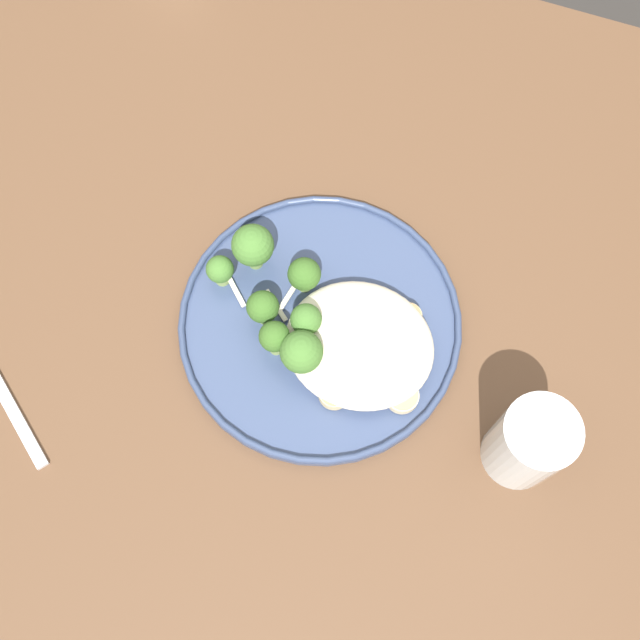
# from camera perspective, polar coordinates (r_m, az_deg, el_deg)

# --- Properties ---
(ground) EXTENTS (6.00, 6.00, 0.00)m
(ground) POSITION_cam_1_polar(r_m,az_deg,el_deg) (1.56, -2.11, -9.46)
(ground) COLOR #2D2B28
(wooden_dining_table) EXTENTS (1.40, 1.00, 0.74)m
(wooden_dining_table) POSITION_cam_1_polar(r_m,az_deg,el_deg) (0.92, -3.53, -1.82)
(wooden_dining_table) COLOR brown
(wooden_dining_table) RESTS_ON ground
(dinner_plate) EXTENTS (0.29, 0.29, 0.02)m
(dinner_plate) POSITION_cam_1_polar(r_m,az_deg,el_deg) (0.83, -0.00, -0.27)
(dinner_plate) COLOR #38476B
(dinner_plate) RESTS_ON wooden_dining_table
(noodle_bed) EXTENTS (0.15, 0.13, 0.03)m
(noodle_bed) POSITION_cam_1_polar(r_m,az_deg,el_deg) (0.81, 2.80, -1.69)
(noodle_bed) COLOR beige
(noodle_bed) RESTS_ON dinner_plate
(seared_scallop_tiny_bay) EXTENTS (0.03, 0.03, 0.02)m
(seared_scallop_tiny_bay) POSITION_cam_1_polar(r_m,az_deg,el_deg) (0.81, 2.78, -0.92)
(seared_scallop_tiny_bay) COLOR #DBB77A
(seared_scallop_tiny_bay) RESTS_ON dinner_plate
(seared_scallop_large_seared) EXTENTS (0.03, 0.03, 0.02)m
(seared_scallop_large_seared) POSITION_cam_1_polar(r_m,az_deg,el_deg) (0.81, 2.91, -2.30)
(seared_scallop_large_seared) COLOR beige
(seared_scallop_large_seared) RESTS_ON dinner_plate
(seared_scallop_on_noodles) EXTENTS (0.03, 0.03, 0.01)m
(seared_scallop_on_noodles) POSITION_cam_1_polar(r_m,az_deg,el_deg) (0.80, 5.79, -5.37)
(seared_scallop_on_noodles) COLOR beige
(seared_scallop_on_noodles) RESTS_ON dinner_plate
(seared_scallop_tilted_round) EXTENTS (0.03, 0.03, 0.01)m
(seared_scallop_tilted_round) POSITION_cam_1_polar(r_m,az_deg,el_deg) (0.80, 1.01, -5.15)
(seared_scallop_tilted_round) COLOR #E5C689
(seared_scallop_tilted_round) RESTS_ON dinner_plate
(seared_scallop_center_golden) EXTENTS (0.03, 0.03, 0.02)m
(seared_scallop_center_golden) POSITION_cam_1_polar(r_m,az_deg,el_deg) (0.82, 6.17, 0.16)
(seared_scallop_center_golden) COLOR #DBB77A
(seared_scallop_center_golden) RESTS_ON dinner_plate
(broccoli_floret_small_sprig) EXTENTS (0.03, 0.03, 0.05)m
(broccoli_floret_small_sprig) POSITION_cam_1_polar(r_m,az_deg,el_deg) (0.80, -4.09, 0.75)
(broccoli_floret_small_sprig) COLOR #7A994C
(broccoli_floret_small_sprig) RESTS_ON dinner_plate
(broccoli_floret_near_rim) EXTENTS (0.03, 0.03, 0.05)m
(broccoli_floret_near_rim) POSITION_cam_1_polar(r_m,az_deg,el_deg) (0.79, -3.21, -1.25)
(broccoli_floret_near_rim) COLOR #89A356
(broccoli_floret_near_rim) RESTS_ON dinner_plate
(broccoli_floret_beside_noodles) EXTENTS (0.03, 0.03, 0.05)m
(broccoli_floret_beside_noodles) POSITION_cam_1_polar(r_m,az_deg,el_deg) (0.79, -0.88, 0.24)
(broccoli_floret_beside_noodles) COLOR #7A994C
(broccoli_floret_beside_noodles) RESTS_ON dinner_plate
(broccoli_floret_split_head) EXTENTS (0.04, 0.04, 0.07)m
(broccoli_floret_split_head) POSITION_cam_1_polar(r_m,az_deg,el_deg) (0.82, -4.74, 5.19)
(broccoli_floret_split_head) COLOR #7A994C
(broccoli_floret_split_head) RESTS_ON dinner_plate
(broccoli_floret_tall_stalk) EXTENTS (0.03, 0.03, 0.04)m
(broccoli_floret_tall_stalk) POSITION_cam_1_polar(r_m,az_deg,el_deg) (0.83, -7.03, 3.49)
(broccoli_floret_tall_stalk) COLOR #89A356
(broccoli_floret_tall_stalk) RESTS_ON dinner_plate
(broccoli_floret_rear_charred) EXTENTS (0.03, 0.03, 0.05)m
(broccoli_floret_rear_charred) POSITION_cam_1_polar(r_m,az_deg,el_deg) (0.82, -1.11, 3.19)
(broccoli_floret_rear_charred) COLOR #7A994C
(broccoli_floret_rear_charred) RESTS_ON dinner_plate
(broccoli_floret_center_pile) EXTENTS (0.04, 0.04, 0.06)m
(broccoli_floret_center_pile) POSITION_cam_1_polar(r_m,az_deg,el_deg) (0.78, -1.31, -2.28)
(broccoli_floret_center_pile) COLOR #7A994C
(broccoli_floret_center_pile) RESTS_ON dinner_plate
(onion_sliver_curled_piece) EXTENTS (0.01, 0.05, 0.00)m
(onion_sliver_curled_piece) POSITION_cam_1_polar(r_m,az_deg,el_deg) (0.84, -1.82, 2.33)
(onion_sliver_curled_piece) COLOR silver
(onion_sliver_curled_piece) RESTS_ON dinner_plate
(onion_sliver_long_sliver) EXTENTS (0.03, 0.03, 0.00)m
(onion_sliver_long_sliver) POSITION_cam_1_polar(r_m,az_deg,el_deg) (0.84, -5.91, 2.01)
(onion_sliver_long_sliver) COLOR silver
(onion_sliver_long_sliver) RESTS_ON dinner_plate
(onion_sliver_short_strip) EXTENTS (0.03, 0.03, 0.00)m
(onion_sliver_short_strip) POSITION_cam_1_polar(r_m,az_deg,el_deg) (0.83, -3.10, 1.02)
(onion_sliver_short_strip) COLOR silver
(onion_sliver_short_strip) RESTS_ON dinner_plate
(onion_sliver_pale_crescent) EXTENTS (0.01, 0.05, 0.00)m
(onion_sliver_pale_crescent) POSITION_cam_1_polar(r_m,az_deg,el_deg) (0.83, -0.28, -0.15)
(onion_sliver_pale_crescent) COLOR silver
(onion_sliver_pale_crescent) RESTS_ON dinner_plate
(water_glass) EXTENTS (0.07, 0.07, 0.11)m
(water_glass) POSITION_cam_1_polar(r_m,az_deg,el_deg) (0.78, 14.36, -8.46)
(water_glass) COLOR silver
(water_glass) RESTS_ON wooden_dining_table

